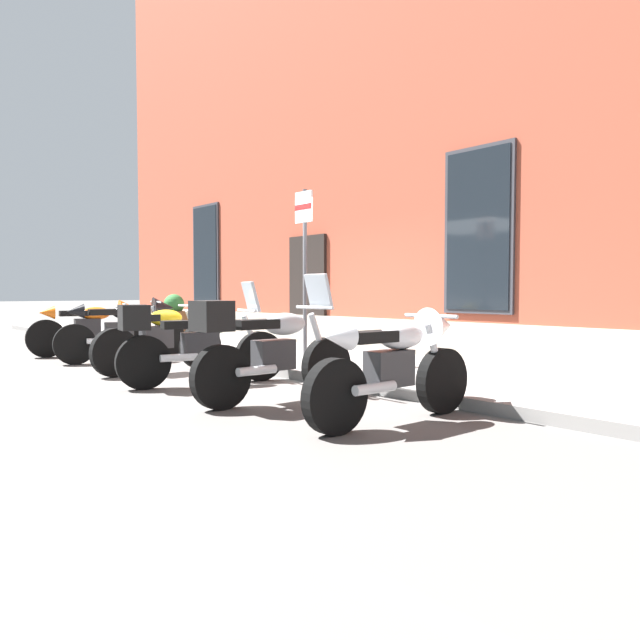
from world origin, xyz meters
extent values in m
plane|color=#565451|center=(0.00, 0.00, 0.00)|extent=(140.00, 140.00, 0.00)
cube|color=slate|center=(0.00, 1.43, 0.06)|extent=(26.23, 2.87, 0.13)
cube|color=silver|center=(0.00, -3.20, 0.00)|extent=(26.23, 0.12, 0.01)
cube|color=brown|center=(0.00, 6.42, 4.92)|extent=(20.23, 7.12, 9.84)
cube|color=gray|center=(0.00, 2.83, 0.35)|extent=(20.23, 0.10, 0.70)
cube|color=#2D2D33|center=(-6.07, 2.85, 2.10)|extent=(1.22, 0.06, 2.52)
cube|color=black|center=(-6.07, 2.82, 2.10)|extent=(1.10, 0.03, 2.40)
cube|color=black|center=(-2.02, 2.84, 1.15)|extent=(1.10, 0.08, 2.30)
cube|color=#2D2D33|center=(2.02, 2.85, 2.10)|extent=(1.22, 0.06, 2.52)
cube|color=black|center=(2.02, 2.82, 2.10)|extent=(1.10, 0.03, 2.40)
cylinder|color=black|center=(-3.64, -0.18, 0.34)|extent=(0.23, 0.69, 0.68)
cylinder|color=black|center=(-3.90, -1.66, 0.34)|extent=(0.23, 0.69, 0.68)
cylinder|color=silver|center=(-3.65, -0.28, 0.58)|extent=(0.12, 0.31, 0.61)
cube|color=#28282B|center=(-3.78, -0.97, 0.52)|extent=(0.29, 0.47, 0.32)
ellipsoid|color=orange|center=(-3.75, -0.82, 0.77)|extent=(0.35, 0.56, 0.24)
cube|color=black|center=(-3.82, -1.20, 0.78)|extent=(0.30, 0.51, 0.10)
cylinder|color=silver|center=(-3.67, -0.36, 0.94)|extent=(0.62, 0.14, 0.04)
cylinder|color=silver|center=(-3.71, -1.29, 0.39)|extent=(0.17, 0.46, 0.09)
cone|color=orange|center=(-3.65, -0.23, 0.84)|extent=(0.41, 0.40, 0.36)
cone|color=orange|center=(-3.89, -1.64, 0.80)|extent=(0.28, 0.30, 0.24)
cylinder|color=black|center=(-2.18, -0.18, 0.33)|extent=(0.25, 0.67, 0.66)
cylinder|color=black|center=(-2.49, -1.63, 0.33)|extent=(0.25, 0.67, 0.66)
cylinder|color=silver|center=(-2.20, -0.28, 0.60)|extent=(0.14, 0.33, 0.68)
cube|color=#28282B|center=(-2.34, -0.96, 0.51)|extent=(0.31, 0.48, 0.32)
ellipsoid|color=black|center=(-2.31, -0.81, 0.83)|extent=(0.36, 0.56, 0.24)
cube|color=black|center=(-2.39, -1.18, 0.84)|extent=(0.31, 0.52, 0.10)
cylinder|color=silver|center=(-2.22, -0.36, 1.00)|extent=(0.61, 0.16, 0.04)
cylinder|color=silver|center=(-2.29, -1.27, 0.38)|extent=(0.18, 0.46, 0.09)
cone|color=black|center=(-2.19, -0.23, 0.90)|extent=(0.42, 0.41, 0.36)
cone|color=black|center=(-2.48, -1.61, 0.86)|extent=(0.29, 0.30, 0.24)
cylinder|color=black|center=(-0.73, -0.35, 0.34)|extent=(0.15, 0.68, 0.68)
cylinder|color=black|center=(-0.68, -1.70, 0.34)|extent=(0.15, 0.68, 0.68)
cylinder|color=silver|center=(-0.73, -0.45, 0.59)|extent=(0.08, 0.31, 0.63)
cube|color=#28282B|center=(-0.70, -1.07, 0.52)|extent=(0.24, 0.45, 0.32)
ellipsoid|color=gold|center=(-0.71, -0.92, 0.79)|extent=(0.28, 0.53, 0.24)
cube|color=black|center=(-0.69, -1.30, 0.80)|extent=(0.24, 0.49, 0.10)
cylinder|color=silver|center=(-0.73, -0.52, 0.96)|extent=(0.62, 0.06, 0.04)
cylinder|color=silver|center=(-0.57, -1.37, 0.39)|extent=(0.11, 0.45, 0.09)
sphere|color=silver|center=(-0.73, -0.45, 0.89)|extent=(0.18, 0.18, 0.18)
cylinder|color=black|center=(0.89, -0.38, 0.33)|extent=(0.26, 0.66, 0.65)
cylinder|color=black|center=(0.56, -1.85, 0.33)|extent=(0.26, 0.66, 0.65)
cylinder|color=silver|center=(0.87, -0.48, 0.57)|extent=(0.14, 0.31, 0.61)
cube|color=#28282B|center=(0.72, -1.16, 0.51)|extent=(0.31, 0.48, 0.32)
ellipsoid|color=#195633|center=(0.75, -1.02, 0.76)|extent=(0.37, 0.56, 0.24)
cube|color=black|center=(0.66, -1.39, 0.77)|extent=(0.32, 0.52, 0.10)
cylinder|color=silver|center=(0.85, -0.56, 0.93)|extent=(0.61, 0.17, 0.04)
cylinder|color=silver|center=(0.77, -1.48, 0.38)|extent=(0.19, 0.46, 0.09)
cube|color=#B2BCC6|center=(0.87, -0.50, 1.11)|extent=(0.38, 0.22, 0.40)
cube|color=black|center=(0.54, -1.94, 0.87)|extent=(0.42, 0.39, 0.30)
cylinder|color=black|center=(2.24, -0.40, 0.33)|extent=(0.12, 0.65, 0.65)
cylinder|color=black|center=(2.24, -1.79, 0.33)|extent=(0.12, 0.65, 0.65)
cylinder|color=silver|center=(2.24, -0.50, 0.60)|extent=(0.07, 0.33, 0.68)
cube|color=#28282B|center=(2.24, -1.15, 0.51)|extent=(0.22, 0.44, 0.32)
ellipsoid|color=#B7BABF|center=(2.24, -1.00, 0.83)|extent=(0.26, 0.52, 0.24)
cube|color=black|center=(2.24, -1.38, 0.84)|extent=(0.22, 0.48, 0.10)
cylinder|color=silver|center=(2.24, -0.58, 1.00)|extent=(0.62, 0.04, 0.04)
cylinder|color=silver|center=(2.36, -1.45, 0.38)|extent=(0.09, 0.45, 0.09)
cube|color=#B2BCC6|center=(2.24, -0.52, 1.18)|extent=(0.36, 0.14, 0.40)
cube|color=black|center=(2.24, -1.89, 0.94)|extent=(0.36, 0.32, 0.30)
cylinder|color=black|center=(3.78, -0.27, 0.32)|extent=(0.13, 0.64, 0.63)
cylinder|color=black|center=(3.76, -1.64, 0.32)|extent=(0.13, 0.64, 0.63)
cylinder|color=silver|center=(3.78, -0.37, 0.57)|extent=(0.08, 0.31, 0.64)
cube|color=#28282B|center=(3.77, -1.00, 0.50)|extent=(0.23, 0.44, 0.32)
ellipsoid|color=silver|center=(3.77, -0.85, 0.78)|extent=(0.27, 0.52, 0.24)
cube|color=black|center=(3.77, -1.23, 0.79)|extent=(0.23, 0.48, 0.10)
cylinder|color=silver|center=(3.78, -0.45, 0.95)|extent=(0.62, 0.05, 0.04)
cylinder|color=silver|center=(3.89, -1.30, 0.37)|extent=(0.10, 0.45, 0.09)
cone|color=silver|center=(3.78, -0.32, 0.85)|extent=(0.37, 0.35, 0.36)
cone|color=silver|center=(3.76, -1.62, 0.81)|extent=(0.24, 0.26, 0.24)
cylinder|color=#4C4C51|center=(0.66, 0.57, 1.38)|extent=(0.06, 0.06, 2.51)
cube|color=white|center=(0.66, 0.55, 2.38)|extent=(0.36, 0.03, 0.44)
cube|color=red|center=(0.66, 0.54, 2.38)|extent=(0.36, 0.01, 0.08)
cylinder|color=brown|center=(-3.51, 0.64, 0.46)|extent=(0.65, 0.65, 0.66)
cylinder|color=black|center=(-3.51, 0.64, 0.46)|extent=(0.68, 0.68, 0.04)
sphere|color=#28602D|center=(-3.51, 0.64, 0.92)|extent=(0.40, 0.40, 0.40)
camera|label=1|loc=(7.39, -4.92, 1.18)|focal=33.85mm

